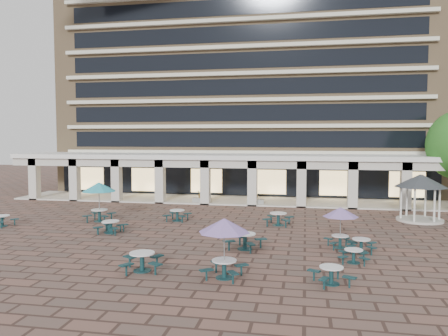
{
  "coord_description": "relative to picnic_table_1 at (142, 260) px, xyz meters",
  "views": [
    {
      "loc": [
        6.64,
        -25.34,
        5.97
      ],
      "look_at": [
        1.34,
        3.0,
        3.95
      ],
      "focal_mm": 35.0,
      "sensor_mm": 36.0,
      "label": 1
    }
  ],
  "objects": [
    {
      "name": "planter_left",
      "position": [
        -2.15,
        20.1,
        0.08
      ],
      "size": [
        1.5,
        0.86,
        1.35
      ],
      "color": "#9C9C96",
      "rests_on": "ground"
    },
    {
      "name": "picnic_table_2",
      "position": [
        9.44,
        3.08,
        -0.11
      ],
      "size": [
        1.57,
        1.57,
        0.66
      ],
      "rotation": [
        0.0,
        0.0,
        -0.1
      ],
      "color": "#143C3D",
      "rests_on": "ground"
    },
    {
      "name": "picnic_table_4",
      "position": [
        -7.25,
        10.43,
        1.86
      ],
      "size": [
        2.41,
        2.41,
        2.79
      ],
      "rotation": [
        0.0,
        0.0,
        0.06
      ],
      "color": "#143C3D",
      "rests_on": "ground"
    },
    {
      "name": "ground",
      "position": [
        0.48,
        7.2,
        -0.51
      ],
      "size": [
        120.0,
        120.0,
        0.0
      ],
      "primitive_type": "plane",
      "color": "brown",
      "rests_on": "ground"
    },
    {
      "name": "apartment_building",
      "position": [
        0.48,
        32.67,
        12.09
      ],
      "size": [
        40.0,
        15.5,
        25.2
      ],
      "color": "#967854",
      "rests_on": "ground"
    },
    {
      "name": "picnic_table_9",
      "position": [
        -4.77,
        7.0,
        -0.04
      ],
      "size": [
        1.81,
        1.81,
        0.78
      ],
      "rotation": [
        0.0,
        0.0,
        -0.05
      ],
      "color": "#143C3D",
      "rests_on": "ground"
    },
    {
      "name": "picnic_table_12",
      "position": [
        -1.87,
        11.66,
        -0.03
      ],
      "size": [
        1.86,
        1.86,
        0.79
      ],
      "rotation": [
        0.0,
        0.0,
        -0.07
      ],
      "color": "#143C3D",
      "rests_on": "ground"
    },
    {
      "name": "picnic_table_8",
      "position": [
        -12.91,
        7.64,
        -0.06
      ],
      "size": [
        1.86,
        1.86,
        0.74
      ],
      "rotation": [
        0.0,
        0.0,
        -0.18
      ],
      "color": "#143C3D",
      "rests_on": "ground"
    },
    {
      "name": "planter_right",
      "position": [
        2.82,
        20.1,
        0.08
      ],
      "size": [
        1.5,
        0.92,
        1.35
      ],
      "color": "#9C9C96",
      "rests_on": "ground"
    },
    {
      "name": "retail_arcade",
      "position": [
        0.48,
        22.0,
        2.49
      ],
      "size": [
        42.0,
        6.6,
        4.4
      ],
      "color": "white",
      "rests_on": "ground"
    },
    {
      "name": "picnic_table_7",
      "position": [
        4.0,
        4.63,
        0.01
      ],
      "size": [
        2.3,
        2.3,
        0.86
      ],
      "rotation": [
        0.0,
        0.0,
        -0.32
      ],
      "color": "#143C3D",
      "rests_on": "ground"
    },
    {
      "name": "gazebo",
      "position": [
        15.23,
        14.84,
        2.0
      ],
      "size": [
        3.58,
        3.58,
        3.33
      ],
      "rotation": [
        0.0,
        0.0,
        0.01
      ],
      "color": "beige",
      "rests_on": "ground"
    },
    {
      "name": "picnic_table_3",
      "position": [
        8.22,
        -0.23,
        -0.07
      ],
      "size": [
        1.97,
        1.97,
        0.73
      ],
      "rotation": [
        0.0,
        0.0,
        0.36
      ],
      "color": "#143C3D",
      "rests_on": "ground"
    },
    {
      "name": "picnic_table_13",
      "position": [
        5.35,
        11.39,
        0.01
      ],
      "size": [
        2.11,
        2.11,
        0.86
      ],
      "rotation": [
        0.0,
        0.0,
        -0.14
      ],
      "color": "#143C3D",
      "rests_on": "ground"
    },
    {
      "name": "picnic_table_11",
      "position": [
        9.02,
        5.87,
        1.37
      ],
      "size": [
        1.91,
        1.91,
        2.21
      ],
      "rotation": [
        0.0,
        0.0,
        0.24
      ],
      "color": "#143C3D",
      "rests_on": "ground"
    },
    {
      "name": "picnic_table_10",
      "position": [
        10.04,
        5.21,
        -0.09
      ],
      "size": [
        1.71,
        1.71,
        0.7
      ],
      "rotation": [
        0.0,
        0.0,
        -0.14
      ],
      "color": "#143C3D",
      "rests_on": "ground"
    },
    {
      "name": "picnic_table_6",
      "position": [
        3.79,
        -0.29,
        1.66
      ],
      "size": [
        2.21,
        2.21,
        2.55
      ],
      "rotation": [
        0.0,
        0.0,
        -0.15
      ],
      "color": "#143C3D",
      "rests_on": "ground"
    },
    {
      "name": "picnic_table_1",
      "position": [
        0.0,
        0.0,
        0.0
      ],
      "size": [
        2.23,
        2.23,
        0.85
      ],
      "rotation": [
        0.0,
        0.0,
        0.28
      ],
      "color": "#143C3D",
      "rests_on": "ground"
    },
    {
      "name": "picnic_table_5",
      "position": [
        -4.96,
        7.14,
        -0.09
      ],
      "size": [
        1.66,
        1.66,
        0.7
      ],
      "rotation": [
        0.0,
        0.0,
        -0.08
      ],
      "color": "#143C3D",
      "rests_on": "ground"
    }
  ]
}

